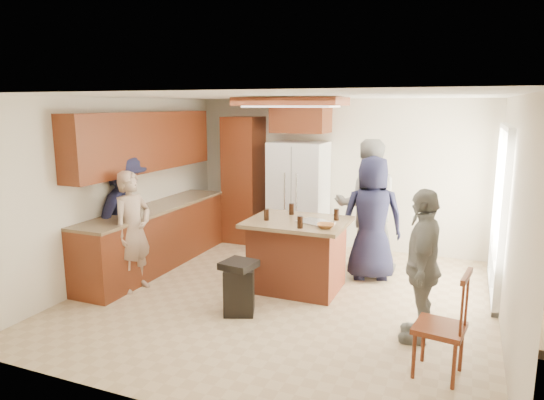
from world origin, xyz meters
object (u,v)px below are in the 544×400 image
at_px(person_side_right, 422,266).
at_px(spindle_chair, 442,328).
at_px(person_front_left, 133,231).
at_px(person_behind_right, 372,218).
at_px(trash_bin, 239,287).
at_px(refrigerator, 298,196).
at_px(person_counter, 126,216).
at_px(person_behind_left, 367,206).
at_px(kitchen_island, 297,254).

bearing_deg(person_side_right, spindle_chair, 19.32).
height_order(person_front_left, person_side_right, person_side_right).
xyz_separation_m(person_behind_right, trash_bin, (-1.19, -1.74, -0.55)).
bearing_deg(refrigerator, person_counter, -128.61).
height_order(person_behind_left, person_behind_right, person_behind_left).
bearing_deg(person_behind_right, person_counter, 2.03).
bearing_deg(person_behind_left, person_behind_right, 92.04).
height_order(person_side_right, person_counter, person_counter).
height_order(person_counter, spindle_chair, person_counter).
height_order(person_behind_left, refrigerator, person_behind_left).
bearing_deg(person_counter, refrigerator, -45.79).
bearing_deg(spindle_chair, kitchen_island, 141.31).
height_order(person_counter, kitchen_island, person_counter).
distance_m(person_side_right, person_counter, 4.04).
relative_size(person_behind_right, person_counter, 0.99).
bearing_deg(person_behind_left, person_counter, 7.13).
relative_size(person_front_left, person_behind_right, 0.91).
xyz_separation_m(trash_bin, spindle_chair, (2.26, -0.52, 0.13)).
bearing_deg(kitchen_island, person_side_right, -27.63).
relative_size(person_front_left, refrigerator, 0.88).
distance_m(person_front_left, trash_bin, 1.68).
height_order(refrigerator, kitchen_island, refrigerator).
xyz_separation_m(person_front_left, kitchen_island, (1.97, 0.83, -0.31)).
distance_m(person_behind_left, spindle_chair, 2.94).
height_order(person_behind_right, person_counter, person_counter).
bearing_deg(person_behind_right, person_side_right, 98.27).
distance_m(person_behind_left, person_counter, 3.43).
bearing_deg(spindle_chair, person_counter, 166.07).
bearing_deg(person_behind_right, person_front_left, 10.93).
bearing_deg(person_side_right, refrigerator, -140.96).
distance_m(person_behind_left, person_behind_right, 0.40).
relative_size(kitchen_island, trash_bin, 2.03).
bearing_deg(person_side_right, person_behind_left, -155.37).
relative_size(person_behind_right, trash_bin, 2.75).
bearing_deg(person_side_right, kitchen_island, -119.07).
bearing_deg(person_counter, kitchen_island, -86.36).
xyz_separation_m(person_behind_left, trash_bin, (-1.04, -2.10, -0.64)).
xyz_separation_m(person_behind_left, person_counter, (-3.05, -1.57, -0.09)).
bearing_deg(spindle_chair, trash_bin, 166.96).
height_order(person_counter, refrigerator, refrigerator).
bearing_deg(trash_bin, person_behind_right, 55.65).
height_order(person_behind_right, person_side_right, person_behind_right).
xyz_separation_m(person_front_left, person_behind_left, (2.65, 1.95, 0.17)).
relative_size(person_side_right, person_counter, 0.91).
distance_m(person_front_left, person_behind_left, 3.29).
bearing_deg(trash_bin, person_counter, 165.08).
xyz_separation_m(person_front_left, person_side_right, (3.61, -0.03, 0.01)).
relative_size(person_behind_left, person_behind_right, 1.11).
bearing_deg(kitchen_island, spindle_chair, -38.69).
bearing_deg(person_behind_left, kitchen_island, 38.67).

